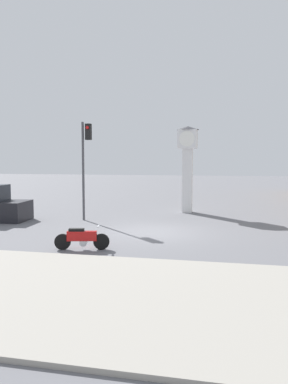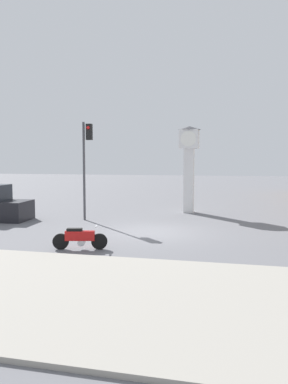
{
  "view_description": "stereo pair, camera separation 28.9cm",
  "coord_description": "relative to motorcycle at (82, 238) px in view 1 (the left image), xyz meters",
  "views": [
    {
      "loc": [
        2.96,
        -15.41,
        3.04
      ],
      "look_at": [
        -0.57,
        1.07,
        1.61
      ],
      "focal_mm": 35.0,
      "sensor_mm": 36.0,
      "label": 1
    },
    {
      "loc": [
        3.24,
        -15.34,
        3.04
      ],
      "look_at": [
        -0.57,
        1.07,
        1.61
      ],
      "focal_mm": 35.0,
      "sensor_mm": 36.0,
      "label": 2
    }
  ],
  "objects": [
    {
      "name": "motorcycle",
      "position": [
        0.0,
        0.0,
        0.0
      ],
      "size": [
        1.84,
        0.6,
        0.82
      ],
      "rotation": [
        0.0,
        0.0,
        0.24
      ],
      "color": "black",
      "rests_on": "ground_plane"
    },
    {
      "name": "ground_plane",
      "position": [
        1.74,
        3.59,
        -0.4
      ],
      "size": [
        120.0,
        120.0,
        0.0
      ],
      "primitive_type": "plane",
      "color": "slate"
    },
    {
      "name": "clock_tower",
      "position": [
        2.61,
        9.98,
        2.91
      ],
      "size": [
        1.3,
        1.3,
        5.0
      ],
      "color": "white",
      "rests_on": "ground_plane"
    },
    {
      "name": "sidewalk_strip",
      "position": [
        1.74,
        -4.0,
        -0.35
      ],
      "size": [
        36.0,
        6.0,
        0.1
      ],
      "color": "#9E998E",
      "rests_on": "ground_plane"
    },
    {
      "name": "traffic_light",
      "position": [
        -2.12,
        6.0,
        2.97
      ],
      "size": [
        0.5,
        0.35,
        4.95
      ],
      "color": "#47474C",
      "rests_on": "ground_plane"
    }
  ]
}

